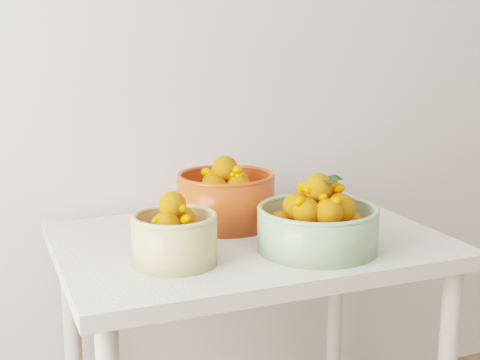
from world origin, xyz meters
The scene contains 4 objects.
table centered at (-0.17, 1.60, 0.65)m, with size 1.00×0.70×0.75m.
bowl_cream centered at (-0.41, 1.48, 0.82)m, with size 0.23×0.23×0.17m.
bowl_green centered at (-0.05, 1.44, 0.82)m, with size 0.40×0.40×0.19m.
bowl_orange centered at (-0.19, 1.74, 0.83)m, with size 0.32×0.32×0.20m.
Camera 1 is at (-0.83, 0.03, 1.28)m, focal length 50.00 mm.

